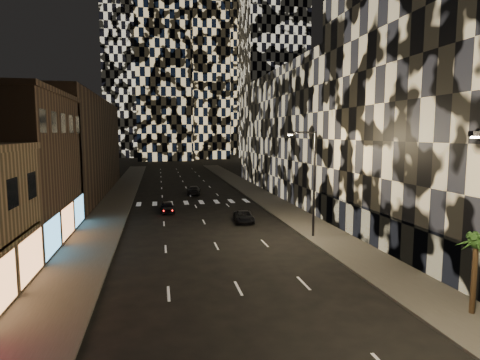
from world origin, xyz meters
name	(u,v)px	position (x,y,z in m)	size (l,w,h in m)	color
sidewalk_left	(114,204)	(-10.00, 50.00, 0.07)	(4.00, 120.00, 0.15)	#47443F
sidewalk_right	(267,199)	(10.00, 50.00, 0.07)	(4.00, 120.00, 0.15)	#47443F
curb_left	(131,204)	(-7.90, 50.00, 0.07)	(0.20, 120.00, 0.15)	#4C4C47
curb_right	(252,200)	(7.90, 50.00, 0.07)	(0.20, 120.00, 0.15)	#4C4C47
retail_brown	(0,170)	(-17.00, 33.50, 6.00)	(10.00, 15.00, 12.00)	#473428
retail_filler_left	(70,147)	(-17.00, 60.00, 7.00)	(10.00, 40.00, 14.00)	#473428
midrise_base	(388,234)	(12.30, 24.50, 1.50)	(0.60, 25.00, 3.00)	#383838
midrise_filler_right	(318,133)	(20.00, 57.00, 9.00)	(16.00, 40.00, 18.00)	#232326
tower_right_mid	(273,13)	(35.00, 135.00, 50.00)	(20.00, 20.00, 100.00)	black
tower_left_back	(135,1)	(-12.00, 165.00, 60.00)	(24.00, 24.00, 120.00)	black
tower_center_low	(163,18)	(-2.00, 140.00, 47.50)	(18.00, 18.00, 95.00)	black
streetlight_far	(312,176)	(8.35, 30.00, 5.35)	(2.55, 0.25, 9.00)	black
car_dark_midlane	(168,207)	(-3.50, 43.73, 0.63)	(1.49, 3.71, 1.26)	black
car_dark_oncoming	(194,190)	(0.66, 57.00, 0.64)	(1.79, 4.40, 1.28)	black
car_dark_rightlane	(244,217)	(4.00, 37.11, 0.56)	(1.86, 4.04, 1.12)	black
palm_tree	(476,247)	(10.59, 14.23, 3.48)	(2.05, 2.05, 4.04)	#47331E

